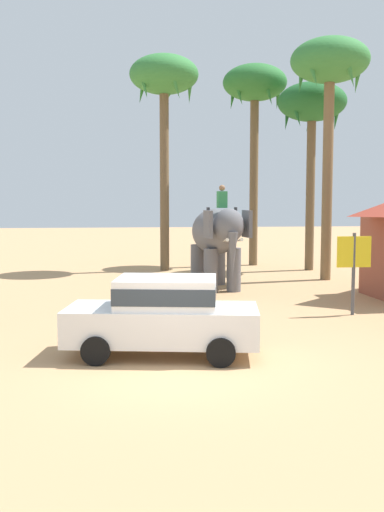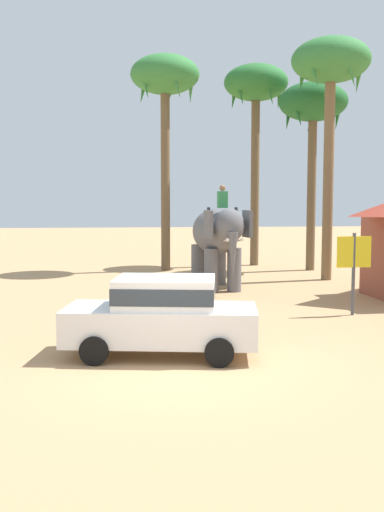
{
  "view_description": "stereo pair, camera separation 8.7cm",
  "coord_description": "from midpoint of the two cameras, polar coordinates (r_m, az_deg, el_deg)",
  "views": [
    {
      "loc": [
        -1.02,
        -11.47,
        3.37
      ],
      "look_at": [
        1.04,
        6.93,
        1.6
      ],
      "focal_mm": 41.84,
      "sensor_mm": 36.0,
      "label": 1
    },
    {
      "loc": [
        -0.93,
        -11.48,
        3.37
      ],
      "look_at": [
        1.04,
        6.93,
        1.6
      ],
      "focal_mm": 41.84,
      "sensor_mm": 36.0,
      "label": 2
    }
  ],
  "objects": [
    {
      "name": "ground_plane",
      "position": [
        12.0,
        -1.49,
        -10.85
      ],
      "size": [
        120.0,
        120.0,
        0.0
      ],
      "primitive_type": "plane",
      "color": "tan"
    },
    {
      "name": "car_sedan_foreground",
      "position": [
        12.89,
        -2.91,
        -5.46
      ],
      "size": [
        4.32,
        2.36,
        1.7
      ],
      "color": "white",
      "rests_on": "ground"
    },
    {
      "name": "elephant_with_mahout",
      "position": [
        22.22,
        2.29,
        1.89
      ],
      "size": [
        2.06,
        3.98,
        3.88
      ],
      "color": "slate",
      "rests_on": "ground"
    },
    {
      "name": "palm_tree_behind_elephant",
      "position": [
        29.13,
        11.31,
        13.71
      ],
      "size": [
        3.2,
        3.2,
        8.78
      ],
      "color": "brown",
      "rests_on": "ground"
    },
    {
      "name": "palm_tree_near_hut",
      "position": [
        25.98,
        12.93,
        16.98
      ],
      "size": [
        3.2,
        3.2,
        9.89
      ],
      "color": "brown",
      "rests_on": "ground"
    },
    {
      "name": "palm_tree_left_of_road",
      "position": [
        31.04,
        5.93,
        15.46
      ],
      "size": [
        3.2,
        3.2,
        10.06
      ],
      "color": "brown",
      "rests_on": "ground"
    },
    {
      "name": "palm_tree_far_back",
      "position": [
        28.72,
        -2.78,
        16.2
      ],
      "size": [
        3.2,
        3.2,
        10.01
      ],
      "color": "brown",
      "rests_on": "ground"
    },
    {
      "name": "signboard_yellow",
      "position": [
        17.87,
        15.08,
        -0.13
      ],
      "size": [
        1.0,
        0.1,
        2.4
      ],
      "color": "#4C4C51",
      "rests_on": "ground"
    }
  ]
}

